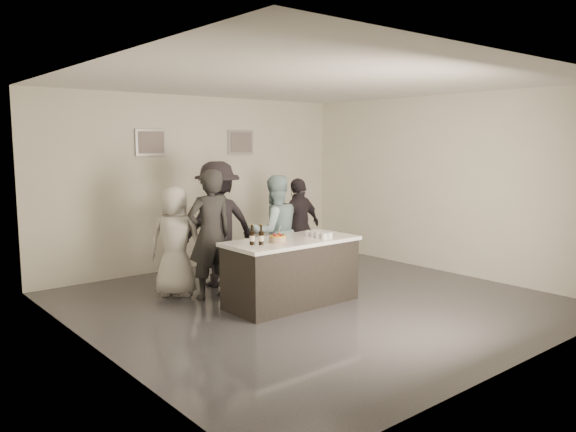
% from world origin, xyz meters
% --- Properties ---
extents(floor, '(6.00, 6.00, 0.00)m').
position_xyz_m(floor, '(0.00, 0.00, 0.00)').
color(floor, '#3D3D42').
rests_on(floor, ground).
extents(ceiling, '(6.00, 6.00, 0.00)m').
position_xyz_m(ceiling, '(0.00, 0.00, 3.00)').
color(ceiling, white).
extents(wall_back, '(6.00, 0.04, 3.00)m').
position_xyz_m(wall_back, '(0.00, 3.00, 1.50)').
color(wall_back, white).
rests_on(wall_back, ground).
extents(wall_front, '(6.00, 0.04, 3.00)m').
position_xyz_m(wall_front, '(0.00, -3.00, 1.50)').
color(wall_front, white).
rests_on(wall_front, ground).
extents(wall_left, '(0.04, 6.00, 3.00)m').
position_xyz_m(wall_left, '(-3.00, 0.00, 1.50)').
color(wall_left, white).
rests_on(wall_left, ground).
extents(wall_right, '(0.04, 6.00, 3.00)m').
position_xyz_m(wall_right, '(3.00, 0.00, 1.50)').
color(wall_right, white).
rests_on(wall_right, ground).
extents(picture_left, '(0.54, 0.04, 0.44)m').
position_xyz_m(picture_left, '(-0.90, 2.97, 2.20)').
color(picture_left, '#B2B2B7').
rests_on(picture_left, wall_back).
extents(picture_right, '(0.54, 0.04, 0.44)m').
position_xyz_m(picture_right, '(0.90, 2.97, 2.20)').
color(picture_right, '#B2B2B7').
rests_on(picture_right, wall_back).
extents(bar_counter, '(1.86, 0.86, 0.90)m').
position_xyz_m(bar_counter, '(-0.29, 0.07, 0.45)').
color(bar_counter, white).
rests_on(bar_counter, ground).
extents(cake, '(0.22, 0.22, 0.08)m').
position_xyz_m(cake, '(-0.57, 0.03, 0.94)').
color(cake, '#FFB01A').
rests_on(cake, bar_counter).
extents(beer_bottle_a, '(0.07, 0.07, 0.26)m').
position_xyz_m(beer_bottle_a, '(-0.95, 0.08, 1.03)').
color(beer_bottle_a, black).
rests_on(beer_bottle_a, bar_counter).
extents(beer_bottle_b, '(0.07, 0.07, 0.26)m').
position_xyz_m(beer_bottle_b, '(-0.85, 0.01, 1.03)').
color(beer_bottle_b, black).
rests_on(beer_bottle_b, bar_counter).
extents(tumbler_cluster, '(0.19, 0.40, 0.08)m').
position_xyz_m(tumbler_cluster, '(0.12, -0.02, 0.94)').
color(tumbler_cluster, orange).
rests_on(tumbler_cluster, bar_counter).
extents(candles, '(0.24, 0.08, 0.01)m').
position_xyz_m(candles, '(-0.60, -0.18, 0.90)').
color(candles, pink).
rests_on(candles, bar_counter).
extents(person_main_black, '(0.71, 0.51, 1.84)m').
position_xyz_m(person_main_black, '(-0.99, 1.02, 0.92)').
color(person_main_black, '#272727').
rests_on(person_main_black, ground).
extents(person_main_blue, '(0.94, 0.80, 1.71)m').
position_xyz_m(person_main_blue, '(0.09, 0.92, 0.86)').
color(person_main_blue, '#92B8BF').
rests_on(person_main_blue, ground).
extents(person_guest_left, '(0.92, 0.89, 1.59)m').
position_xyz_m(person_guest_left, '(-1.30, 1.47, 0.79)').
color(person_guest_left, silver).
rests_on(person_guest_left, ground).
extents(person_guest_right, '(1.00, 0.53, 1.62)m').
position_xyz_m(person_guest_right, '(0.95, 1.35, 0.81)').
color(person_guest_right, '#282329').
rests_on(person_guest_right, ground).
extents(person_guest_back, '(1.31, 0.84, 1.92)m').
position_xyz_m(person_guest_back, '(-0.51, 1.58, 0.96)').
color(person_guest_back, black).
rests_on(person_guest_back, ground).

